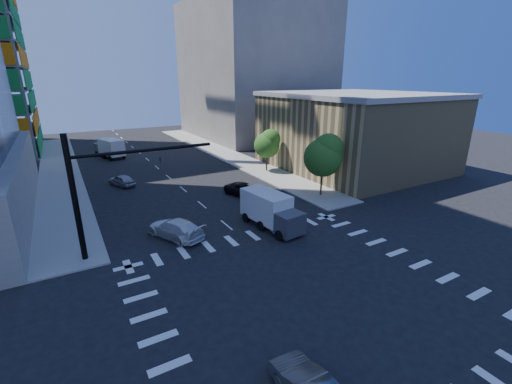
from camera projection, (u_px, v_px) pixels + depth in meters
ground at (311, 295)px, 20.73m from camera, size 160.00×160.00×0.00m
road_markings at (311, 295)px, 20.73m from camera, size 20.00×20.00×0.01m
sidewalk_ne at (223, 153)px, 59.50m from camera, size 5.00×60.00×0.15m
sidewalk_nw at (60, 172)px, 47.67m from camera, size 5.00×60.00×0.15m
commercial_building at (354, 131)px, 48.95m from camera, size 20.50×22.50×10.60m
bg_building_ne at (253, 71)px, 74.26m from camera, size 24.00×30.00×28.00m
signal_mast_nw at (97, 185)px, 23.71m from camera, size 10.20×0.40×9.00m
tree_south at (325, 155)px, 36.65m from camera, size 4.16×4.16×6.82m
tree_north at (268, 143)px, 46.87m from camera, size 3.54×3.52×5.78m
car_nb_far at (245, 190)px, 38.03m from camera, size 3.61×5.39×1.37m
car_sb_near at (175, 229)px, 28.04m from camera, size 4.22×5.84×1.57m
car_sb_mid at (122, 180)px, 41.63m from camera, size 3.06×4.35×1.37m
box_truck_near at (273, 214)px, 29.60m from camera, size 3.15×6.06×3.05m
box_truck_far at (109, 149)px, 56.24m from camera, size 4.22×6.39×3.09m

